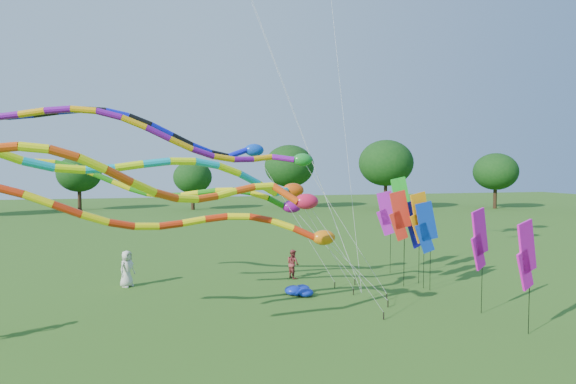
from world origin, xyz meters
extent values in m
plane|color=#2C5917|center=(0.00, 0.00, 0.00)|extent=(160.00, 160.00, 0.00)
cylinder|color=#382314|center=(37.39, 41.33, 1.43)|extent=(0.50, 0.50, 2.86)
ellipsoid|color=#0F390F|center=(37.39, 41.33, 5.17)|extent=(6.04, 6.04, 5.14)
cylinder|color=#382314|center=(23.87, 46.58, 1.80)|extent=(0.50, 0.50, 3.60)
ellipsoid|color=#0F390F|center=(23.87, 46.58, 6.50)|extent=(7.60, 7.60, 6.46)
cylinder|color=#382314|center=(12.36, 57.50, 1.40)|extent=(0.50, 0.50, 2.80)
ellipsoid|color=#0F390F|center=(12.36, 57.50, 5.05)|extent=(5.90, 5.90, 5.02)
cylinder|color=#382314|center=(-2.79, 55.70, 1.78)|extent=(0.50, 0.50, 3.56)
ellipsoid|color=#0F390F|center=(-2.79, 55.70, 6.43)|extent=(7.51, 7.51, 6.39)
cylinder|color=#382314|center=(-17.05, 52.90, 1.16)|extent=(0.50, 0.50, 2.31)
ellipsoid|color=#0F390F|center=(-17.05, 52.90, 4.17)|extent=(4.88, 4.88, 4.15)
cylinder|color=black|center=(3.14, 2.68, 0.15)|extent=(0.05, 0.05, 0.30)
cylinder|color=silver|center=(1.70, 2.65, 1.67)|extent=(0.02, 0.02, 4.00)
ellipsoid|color=orange|center=(0.27, 2.61, 3.06)|extent=(0.95, 0.61, 0.61)
cylinder|color=red|center=(-0.51, 2.69, 3.26)|extent=(0.28, 0.28, 0.97)
cylinder|color=yellow|center=(-1.38, 2.85, 3.61)|extent=(0.28, 0.28, 0.93)
cylinder|color=red|center=(-2.24, 2.97, 3.85)|extent=(0.28, 0.28, 0.89)
cylinder|color=yellow|center=(-3.11, 3.04, 3.95)|extent=(0.28, 0.28, 0.86)
cylinder|color=red|center=(-3.97, 3.04, 3.92)|extent=(0.28, 0.28, 0.87)
cylinder|color=yellow|center=(-4.83, 2.98, 3.82)|extent=(0.28, 0.28, 0.87)
cylinder|color=red|center=(-5.69, 2.85, 3.72)|extent=(0.28, 0.28, 0.87)
cylinder|color=yellow|center=(-6.54, 2.67, 3.71)|extent=(0.28, 0.28, 0.88)
cylinder|color=red|center=(-7.40, 2.46, 3.83)|extent=(0.28, 0.28, 0.90)
cylinder|color=yellow|center=(-8.25, 2.25, 4.09)|extent=(0.28, 0.28, 0.94)
cylinder|color=red|center=(-9.11, 2.05, 4.44)|extent=(0.28, 0.28, 0.96)
cylinder|color=yellow|center=(-9.97, 1.90, 4.81)|extent=(0.28, 0.28, 0.94)
cylinder|color=red|center=(-10.83, 1.80, 5.12)|extent=(0.28, 0.28, 0.90)
cylinder|color=black|center=(2.25, 1.21, 0.15)|extent=(0.05, 0.05, 0.30)
cylinder|color=silver|center=(0.58, 0.81, 2.49)|extent=(0.02, 0.02, 5.59)
ellipsoid|color=red|center=(-1.09, 0.41, 4.69)|extent=(0.86, 0.55, 0.55)
cylinder|color=#EE460C|center=(-1.83, 0.50, 4.96)|extent=(0.25, 0.25, 1.03)
cylinder|color=#FFFA0D|center=(-2.57, 0.61, 5.22)|extent=(0.25, 0.25, 0.70)
cylinder|color=#EE460C|center=(-3.25, 0.44, 5.15)|extent=(0.25, 0.25, 0.71)
cylinder|color=#FFFA0D|center=(-3.91, 0.20, 5.01)|extent=(0.25, 0.25, 0.72)
cylinder|color=#EE460C|center=(-4.55, -0.09, 4.91)|extent=(0.25, 0.25, 0.72)
cylinder|color=#FFFA0D|center=(-5.19, -0.42, 4.90)|extent=(0.25, 0.25, 0.72)
cylinder|color=#EE460C|center=(-5.82, -0.77, 5.03)|extent=(0.25, 0.25, 0.75)
cylinder|color=#FFFA0D|center=(-6.45, -1.11, 5.30)|extent=(0.25, 0.25, 0.79)
cylinder|color=#EE460C|center=(-7.09, -1.43, 5.64)|extent=(0.25, 0.25, 0.80)
cylinder|color=#FFFA0D|center=(-7.74, -1.69, 5.98)|extent=(0.25, 0.25, 0.77)
cylinder|color=#EE460C|center=(-8.41, -1.90, 6.25)|extent=(0.25, 0.25, 0.73)
cylinder|color=#FFFA0D|center=(-9.09, -2.03, 6.39)|extent=(0.25, 0.25, 0.70)
cylinder|color=#EE460C|center=(-9.79, -2.10, 6.38)|extent=(0.25, 0.25, 0.71)
cylinder|color=black|center=(3.56, 3.68, 0.15)|extent=(0.05, 0.05, 0.30)
cylinder|color=silver|center=(1.58, 3.54, 3.23)|extent=(0.02, 0.02, 7.11)
ellipsoid|color=#188525|center=(-0.39, 3.41, 6.18)|extent=(0.82, 0.53, 0.53)
cylinder|color=#750D96|center=(-1.17, 3.58, 6.25)|extent=(0.24, 0.24, 0.96)
cylinder|color=#EBA10C|center=(-2.01, 3.68, 6.26)|extent=(0.24, 0.24, 0.85)
cylinder|color=#750D96|center=(-2.83, 3.47, 6.19)|extent=(0.24, 0.24, 0.85)
cylinder|color=#EBA10C|center=(-3.64, 3.23, 6.24)|extent=(0.24, 0.24, 0.86)
cylinder|color=#750D96|center=(-4.46, 2.98, 6.43)|extent=(0.24, 0.24, 0.89)
cylinder|color=#EBA10C|center=(-5.27, 2.75, 6.74)|extent=(0.24, 0.24, 0.92)
cylinder|color=#750D96|center=(-6.09, 2.56, 7.12)|extent=(0.24, 0.24, 0.92)
cylinder|color=#EBA10C|center=(-6.92, 2.43, 7.48)|extent=(0.24, 0.24, 0.89)
cylinder|color=#750D96|center=(-7.74, 2.36, 7.74)|extent=(0.24, 0.24, 0.85)
cylinder|color=#EBA10C|center=(-8.57, 2.36, 7.87)|extent=(0.24, 0.24, 0.84)
cylinder|color=#750D96|center=(-9.41, 2.43, 7.86)|extent=(0.24, 0.24, 0.85)
cylinder|color=#EBA10C|center=(-10.25, 2.54, 7.75)|extent=(0.24, 0.24, 0.86)
cylinder|color=#750D96|center=(-11.09, 2.67, 7.62)|extent=(0.24, 0.24, 0.86)
cylinder|color=black|center=(2.04, 6.25, 0.15)|extent=(0.05, 0.05, 0.30)
cylinder|color=silver|center=(0.01, 5.91, 3.46)|extent=(0.02, 0.02, 7.58)
ellipsoid|color=#0D3EB7|center=(-2.03, 5.57, 6.64)|extent=(0.87, 0.56, 0.56)
cylinder|color=#0D15DB|center=(-2.79, 5.47, 6.49)|extent=(0.25, 0.25, 0.88)
cylinder|color=black|center=(-3.60, 5.26, 6.42)|extent=(0.25, 0.25, 0.87)
cylinder|color=#0D15DB|center=(-4.39, 4.94, 6.65)|extent=(0.25, 0.25, 0.90)
cylinder|color=black|center=(-5.18, 4.65, 6.99)|extent=(0.25, 0.25, 0.93)
cylinder|color=#0D15DB|center=(-5.99, 4.41, 7.37)|extent=(0.25, 0.25, 0.92)
cylinder|color=black|center=(-6.80, 4.24, 7.72)|extent=(0.25, 0.25, 0.89)
cylinder|color=#0D15DB|center=(-7.63, 4.13, 7.96)|extent=(0.25, 0.25, 0.85)
cylinder|color=black|center=(-8.46, 4.08, 8.05)|extent=(0.25, 0.25, 0.84)
cylinder|color=#0D15DB|center=(-9.31, 4.09, 8.02)|extent=(0.25, 0.25, 0.85)
cylinder|color=black|center=(-10.16, 4.13, 7.91)|extent=(0.25, 0.25, 0.87)
cylinder|color=#0D15DB|center=(-11.01, 4.19, 7.80)|extent=(0.25, 0.25, 0.86)
cylinder|color=black|center=(2.46, 4.87, 0.15)|extent=(0.05, 0.05, 0.30)
cylinder|color=silver|center=(0.84, 4.17, 2.61)|extent=(0.02, 0.02, 5.84)
ellipsoid|color=#CE470C|center=(-0.78, 3.46, 4.94)|extent=(0.90, 0.58, 0.58)
cylinder|color=#0BAAC2|center=(-1.41, 2.97, 4.90)|extent=(0.26, 0.26, 0.95)
cylinder|color=#E2FF0D|center=(-2.09, 2.40, 5.07)|extent=(0.26, 0.26, 0.95)
cylinder|color=#0BAAC2|center=(-2.85, 1.99, 5.46)|extent=(0.26, 0.26, 0.94)
cylinder|color=#E2FF0D|center=(-3.63, 1.64, 5.79)|extent=(0.26, 0.26, 0.90)
cylinder|color=#0BAAC2|center=(-4.44, 1.36, 6.01)|extent=(0.26, 0.26, 0.87)
cylinder|color=#E2FF0D|center=(-5.27, 1.13, 6.08)|extent=(0.26, 0.26, 0.87)
cylinder|color=#0BAAC2|center=(-6.12, 0.94, 6.03)|extent=(0.26, 0.26, 0.88)
cylinder|color=#E2FF0D|center=(-6.98, 0.78, 5.92)|extent=(0.26, 0.26, 0.89)
cylinder|color=#0BAAC2|center=(-7.84, 0.61, 5.83)|extent=(0.26, 0.26, 0.88)
cylinder|color=#E2FF0D|center=(-8.69, 0.42, 5.83)|extent=(0.26, 0.26, 0.87)
cylinder|color=#0BAAC2|center=(-9.52, 0.19, 5.97)|extent=(0.26, 0.26, 0.88)
cylinder|color=#E2FF0D|center=(-10.33, -0.10, 6.24)|extent=(0.26, 0.26, 0.92)
cylinder|color=black|center=(3.25, 6.64, 0.15)|extent=(0.05, 0.05, 0.30)
cylinder|color=silver|center=(1.67, 6.88, 2.11)|extent=(0.02, 0.02, 4.86)
ellipsoid|color=#8C0C80|center=(0.10, 7.12, 3.95)|extent=(0.96, 0.62, 0.62)
cylinder|color=#248812|center=(-0.70, 6.97, 4.18)|extent=(0.28, 0.28, 1.10)
cylinder|color=yellow|center=(-1.56, 6.85, 4.54)|extent=(0.28, 0.28, 0.87)
cylinder|color=#248812|center=(-2.36, 7.07, 4.73)|extent=(0.28, 0.28, 0.85)
cylinder|color=yellow|center=(-3.16, 7.34, 4.77)|extent=(0.28, 0.28, 0.85)
cylinder|color=#248812|center=(-3.96, 7.64, 4.70)|extent=(0.28, 0.28, 0.86)
cylinder|color=yellow|center=(-4.75, 7.96, 4.59)|extent=(0.28, 0.28, 0.86)
cylinder|color=#248812|center=(-5.54, 8.26, 4.51)|extent=(0.28, 0.28, 0.85)
cylinder|color=yellow|center=(-6.34, 8.53, 4.54)|extent=(0.28, 0.28, 0.84)
cylinder|color=#248812|center=(-7.15, 8.74, 4.71)|extent=(0.28, 0.28, 0.87)
cylinder|color=yellow|center=(-7.97, 8.89, 5.01)|extent=(0.28, 0.28, 0.90)
cylinder|color=#248812|center=(-8.80, 8.97, 5.37)|extent=(0.28, 0.28, 0.92)
cylinder|color=yellow|center=(-9.63, 8.98, 5.72)|extent=(0.28, 0.28, 0.90)
cylinder|color=#248812|center=(-10.48, 8.95, 5.99)|extent=(0.28, 0.28, 0.87)
cylinder|color=yellow|center=(-11.33, 8.89, 6.12)|extent=(0.28, 0.28, 0.86)
cylinder|color=black|center=(2.50, 4.00, 0.15)|extent=(0.04, 0.04, 0.30)
cylinder|color=silver|center=(-1.14, 5.30, 10.44)|extent=(0.01, 0.01, 21.71)
cylinder|color=black|center=(2.50, 4.00, 0.15)|extent=(0.04, 0.04, 0.30)
cylinder|color=silver|center=(-2.29, 4.20, 12.63)|extent=(0.01, 0.01, 26.45)
cylinder|color=black|center=(2.50, 4.00, 0.15)|extent=(0.04, 0.04, 0.30)
cylinder|color=silver|center=(2.20, 5.53, 7.85)|extent=(0.01, 0.01, 15.43)
cylinder|color=black|center=(6.48, 6.12, 1.97)|extent=(0.02, 0.02, 3.95)
cube|color=#100B9F|center=(6.27, 6.07, 3.35)|extent=(1.14, 0.35, 1.93)
cube|color=#100B9F|center=(6.19, 6.05, 2.55)|extent=(1.00, 0.32, 1.51)
cylinder|color=black|center=(6.39, 7.51, 2.51)|extent=(0.02, 0.02, 5.02)
cube|color=green|center=(6.17, 7.55, 4.42)|extent=(1.15, 0.26, 1.93)
cube|color=green|center=(6.10, 7.56, 3.62)|extent=(1.01, 0.24, 1.51)
cylinder|color=black|center=(6.53, -1.48, 1.86)|extent=(0.02, 0.02, 3.72)
cube|color=#E40CB9|center=(6.32, -1.55, 3.12)|extent=(1.12, 0.45, 1.93)
cube|color=#E40CB9|center=(6.24, -1.57, 2.32)|extent=(0.98, 0.40, 1.51)
cylinder|color=black|center=(6.41, 1.00, 1.96)|extent=(0.02, 0.02, 3.92)
cube|color=#DB0CB5|center=(6.21, 0.91, 3.32)|extent=(1.10, 0.53, 1.93)
cube|color=#DB0CB5|center=(6.14, 0.88, 2.52)|extent=(0.96, 0.47, 1.51)
cylinder|color=black|center=(6.16, 8.69, 2.11)|extent=(0.02, 0.02, 4.22)
cube|color=#B819BD|center=(5.95, 8.75, 3.62)|extent=(1.13, 0.40, 1.93)
cube|color=#B819BD|center=(5.87, 8.77, 2.82)|extent=(0.99, 0.36, 1.51)
cylinder|color=black|center=(6.22, 5.20, 2.18)|extent=(0.02, 0.02, 4.35)
cube|color=orange|center=(6.00, 5.18, 3.75)|extent=(1.16, 0.17, 1.93)
cube|color=orange|center=(5.92, 5.17, 2.95)|extent=(1.01, 0.16, 1.51)
cylinder|color=black|center=(5.44, 5.71, 2.20)|extent=(0.02, 0.02, 4.41)
cube|color=red|center=(5.22, 5.72, 3.81)|extent=(1.16, 0.12, 1.93)
cube|color=red|center=(5.14, 5.73, 3.01)|extent=(1.01, 0.12, 1.51)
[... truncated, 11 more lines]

